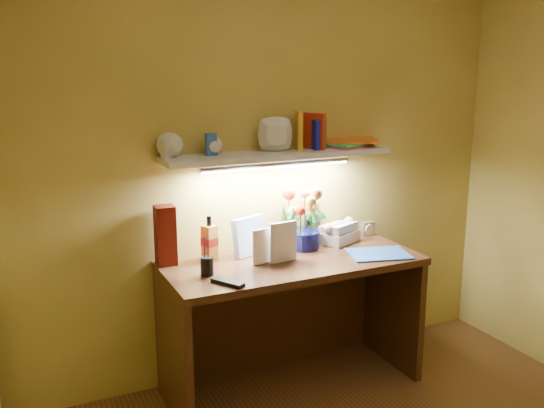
{
  "coord_description": "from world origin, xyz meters",
  "views": [
    {
      "loc": [
        -1.43,
        -1.58,
        1.79
      ],
      "look_at": [
        -0.05,
        1.35,
        1.03
      ],
      "focal_mm": 40.0,
      "sensor_mm": 36.0,
      "label": 1
    }
  ],
  "objects_px": {
    "flower_bouquet": "(303,218)",
    "desk_clock": "(367,229)",
    "desk": "(292,324)",
    "telephone": "(338,231)",
    "whisky_bottle": "(209,238)"
  },
  "relations": [
    {
      "from": "flower_bouquet",
      "to": "whisky_bottle",
      "type": "xyz_separation_m",
      "value": [
        -0.56,
        0.01,
        -0.05
      ]
    },
    {
      "from": "flower_bouquet",
      "to": "whisky_bottle",
      "type": "bearing_deg",
      "value": 178.84
    },
    {
      "from": "telephone",
      "to": "desk_clock",
      "type": "bearing_deg",
      "value": -12.28
    },
    {
      "from": "flower_bouquet",
      "to": "desk_clock",
      "type": "xyz_separation_m",
      "value": [
        0.48,
        0.06,
        -0.13
      ]
    },
    {
      "from": "desk_clock",
      "to": "desk",
      "type": "bearing_deg",
      "value": -163.16
    },
    {
      "from": "desk",
      "to": "desk_clock",
      "type": "relative_size",
      "value": 16.41
    },
    {
      "from": "desk",
      "to": "flower_bouquet",
      "type": "xyz_separation_m",
      "value": [
        0.15,
        0.17,
        0.55
      ]
    },
    {
      "from": "desk_clock",
      "to": "whisky_bottle",
      "type": "bearing_deg",
      "value": 179.72
    },
    {
      "from": "desk",
      "to": "telephone",
      "type": "relative_size",
      "value": 6.28
    },
    {
      "from": "whisky_bottle",
      "to": "telephone",
      "type": "bearing_deg",
      "value": -0.15
    },
    {
      "from": "desk",
      "to": "desk_clock",
      "type": "bearing_deg",
      "value": 19.62
    },
    {
      "from": "telephone",
      "to": "whisky_bottle",
      "type": "xyz_separation_m",
      "value": [
        -0.8,
        0.0,
        0.06
      ]
    },
    {
      "from": "flower_bouquet",
      "to": "desk",
      "type": "bearing_deg",
      "value": -131.85
    },
    {
      "from": "desk",
      "to": "flower_bouquet",
      "type": "distance_m",
      "value": 0.59
    },
    {
      "from": "telephone",
      "to": "desk_clock",
      "type": "xyz_separation_m",
      "value": [
        0.24,
        0.05,
        -0.02
      ]
    }
  ]
}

